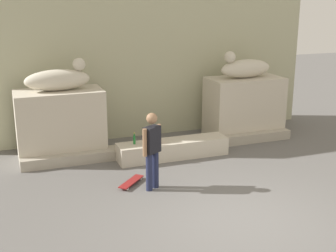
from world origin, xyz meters
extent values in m
plane|color=#605E5B|center=(0.00, 0.00, 0.00)|extent=(40.00, 40.00, 0.00)
cube|color=#B7B794|center=(0.00, 5.89, 2.79)|extent=(10.04, 0.60, 5.57)
cube|color=beige|center=(-2.62, 4.60, 0.86)|extent=(2.15, 1.14, 1.71)
cube|color=beige|center=(2.62, 4.60, 0.86)|extent=(2.15, 1.14, 1.71)
ellipsoid|color=beige|center=(-2.62, 4.60, 1.97)|extent=(1.62, 0.64, 0.52)
sphere|color=beige|center=(-2.07, 4.63, 2.33)|extent=(0.32, 0.32, 0.32)
ellipsoid|color=beige|center=(2.62, 4.60, 1.97)|extent=(1.64, 0.71, 0.52)
sphere|color=beige|center=(2.07, 4.55, 2.33)|extent=(0.32, 0.32, 0.32)
cube|color=beige|center=(0.00, 3.52, 0.22)|extent=(2.84, 0.64, 0.45)
cylinder|color=#1E233F|center=(-1.02, 1.89, 0.41)|extent=(0.14, 0.14, 0.82)
cylinder|color=#1E233F|center=(-1.19, 1.79, 0.41)|extent=(0.14, 0.14, 0.82)
cube|color=black|center=(-1.11, 1.84, 1.10)|extent=(0.41, 0.35, 0.56)
sphere|color=#8C6647|center=(-1.11, 1.84, 1.55)|extent=(0.23, 0.23, 0.23)
cylinder|color=#8C6647|center=(-0.91, 1.96, 1.09)|extent=(0.09, 0.09, 0.58)
cylinder|color=#8C6647|center=(-1.30, 1.73, 1.09)|extent=(0.09, 0.09, 0.58)
cube|color=maroon|center=(-1.47, 2.22, 0.07)|extent=(0.70, 0.71, 0.02)
cylinder|color=white|center=(-1.63, 1.95, 0.03)|extent=(0.06, 0.06, 0.06)
cylinder|color=white|center=(-1.73, 2.05, 0.03)|extent=(0.06, 0.06, 0.06)
cylinder|color=white|center=(-1.21, 2.38, 0.03)|extent=(0.06, 0.06, 0.06)
cylinder|color=white|center=(-1.31, 2.48, 0.03)|extent=(0.06, 0.06, 0.06)
cylinder|color=red|center=(-0.41, 3.58, 0.55)|extent=(0.07, 0.07, 0.20)
cylinder|color=red|center=(-0.41, 3.58, 0.68)|extent=(0.03, 0.03, 0.06)
cylinder|color=yellow|center=(-0.41, 3.58, 0.72)|extent=(0.04, 0.04, 0.01)
cylinder|color=#1E722D|center=(-0.99, 3.59, 0.56)|extent=(0.06, 0.06, 0.21)
cylinder|color=#1E722D|center=(-0.99, 3.59, 0.69)|extent=(0.03, 0.03, 0.06)
cylinder|color=yellow|center=(-0.99, 3.59, 0.73)|extent=(0.03, 0.03, 0.01)
cylinder|color=orange|center=(-0.59, 3.34, 0.57)|extent=(0.06, 0.06, 0.25)
cylinder|color=orange|center=(-0.59, 3.34, 0.73)|extent=(0.03, 0.03, 0.06)
cylinder|color=yellow|center=(-0.59, 3.34, 0.77)|extent=(0.03, 0.03, 0.01)
cube|color=#A9A08F|center=(0.00, 4.01, 0.13)|extent=(7.39, 0.50, 0.26)
camera|label=1|loc=(-3.92, -6.68, 3.97)|focal=48.69mm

